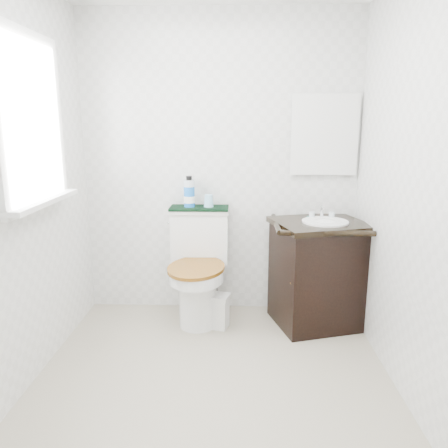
# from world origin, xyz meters

# --- Properties ---
(floor) EXTENTS (2.40, 2.40, 0.00)m
(floor) POSITION_xyz_m (0.00, 0.00, 0.00)
(floor) COLOR #ADA58B
(floor) RESTS_ON ground
(wall_back) EXTENTS (2.40, 0.00, 2.40)m
(wall_back) POSITION_xyz_m (0.00, 1.20, 1.20)
(wall_back) COLOR white
(wall_back) RESTS_ON ground
(wall_front) EXTENTS (2.40, 0.00, 2.40)m
(wall_front) POSITION_xyz_m (0.00, -1.20, 1.20)
(wall_front) COLOR white
(wall_front) RESTS_ON ground
(wall_left) EXTENTS (0.00, 2.40, 2.40)m
(wall_left) POSITION_xyz_m (-1.10, 0.00, 1.20)
(wall_left) COLOR white
(wall_left) RESTS_ON ground
(wall_right) EXTENTS (0.00, 2.40, 2.40)m
(wall_right) POSITION_xyz_m (1.10, 0.00, 1.20)
(wall_right) COLOR white
(wall_right) RESTS_ON ground
(window) EXTENTS (0.02, 0.70, 0.90)m
(window) POSITION_xyz_m (-1.07, 0.25, 1.55)
(window) COLOR white
(window) RESTS_ON wall_left
(mirror) EXTENTS (0.50, 0.02, 0.60)m
(mirror) POSITION_xyz_m (0.82, 1.18, 1.45)
(mirror) COLOR silver
(mirror) RESTS_ON wall_back
(toilet) EXTENTS (0.49, 0.67, 0.87)m
(toilet) POSITION_xyz_m (-0.16, 0.96, 0.38)
(toilet) COLOR white
(toilet) RESTS_ON floor
(vanity) EXTENTS (0.79, 0.72, 0.92)m
(vanity) POSITION_xyz_m (0.77, 0.90, 0.43)
(vanity) COLOR black
(vanity) RESTS_ON floor
(trash_bin) EXTENTS (0.21, 0.19, 0.27)m
(trash_bin) POSITION_xyz_m (-0.01, 0.80, 0.14)
(trash_bin) COLOR white
(trash_bin) RESTS_ON floor
(towel) EXTENTS (0.46, 0.22, 0.02)m
(towel) POSITION_xyz_m (-0.16, 1.09, 0.88)
(towel) COLOR black
(towel) RESTS_ON toilet
(mouthwash_bottle) EXTENTS (0.09, 0.09, 0.25)m
(mouthwash_bottle) POSITION_xyz_m (-0.24, 1.09, 1.00)
(mouthwash_bottle) COLOR blue
(mouthwash_bottle) RESTS_ON towel
(cup) EXTENTS (0.08, 0.08, 0.10)m
(cup) POSITION_xyz_m (-0.09, 1.10, 0.94)
(cup) COLOR #8FCAEA
(cup) RESTS_ON towel
(soap_bar) EXTENTS (0.06, 0.04, 0.02)m
(soap_bar) POSITION_xyz_m (0.71, 1.03, 0.83)
(soap_bar) COLOR #166C61
(soap_bar) RESTS_ON vanity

